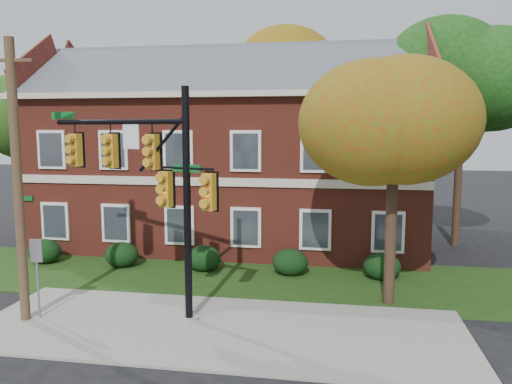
% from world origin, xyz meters
% --- Properties ---
extents(ground, '(120.00, 120.00, 0.00)m').
position_xyz_m(ground, '(0.00, 0.00, 0.00)').
color(ground, black).
rests_on(ground, ground).
extents(sidewalk, '(14.00, 5.00, 0.08)m').
position_xyz_m(sidewalk, '(0.00, 1.00, 0.04)').
color(sidewalk, gray).
rests_on(sidewalk, ground).
extents(grass_strip, '(30.00, 6.00, 0.04)m').
position_xyz_m(grass_strip, '(0.00, 6.00, 0.02)').
color(grass_strip, '#193811').
rests_on(grass_strip, ground).
extents(apartment_building, '(18.80, 8.80, 9.74)m').
position_xyz_m(apartment_building, '(-2.00, 11.95, 4.99)').
color(apartment_building, maroon).
rests_on(apartment_building, ground).
extents(hedge_far_left, '(1.40, 1.26, 1.05)m').
position_xyz_m(hedge_far_left, '(-9.00, 6.70, 0.53)').
color(hedge_far_left, black).
rests_on(hedge_far_left, ground).
extents(hedge_left, '(1.40, 1.26, 1.05)m').
position_xyz_m(hedge_left, '(-5.50, 6.70, 0.53)').
color(hedge_left, black).
rests_on(hedge_left, ground).
extents(hedge_center, '(1.40, 1.26, 1.05)m').
position_xyz_m(hedge_center, '(-2.00, 6.70, 0.53)').
color(hedge_center, black).
rests_on(hedge_center, ground).
extents(hedge_right, '(1.40, 1.26, 1.05)m').
position_xyz_m(hedge_right, '(1.50, 6.70, 0.53)').
color(hedge_right, black).
rests_on(hedge_right, ground).
extents(hedge_far_right, '(1.40, 1.26, 1.05)m').
position_xyz_m(hedge_far_right, '(5.00, 6.70, 0.53)').
color(hedge_far_right, black).
rests_on(hedge_far_right, ground).
extents(tree_near_right, '(4.50, 4.25, 8.58)m').
position_xyz_m(tree_near_right, '(5.22, 3.87, 6.67)').
color(tree_near_right, black).
rests_on(tree_near_right, ground).
extents(tree_left_rear, '(5.40, 5.10, 8.88)m').
position_xyz_m(tree_left_rear, '(-11.73, 10.84, 6.68)').
color(tree_left_rear, black).
rests_on(tree_left_rear, ground).
extents(tree_right_rear, '(6.30, 5.95, 10.62)m').
position_xyz_m(tree_right_rear, '(9.31, 12.81, 8.12)').
color(tree_right_rear, black).
rests_on(tree_right_rear, ground).
extents(tree_far_rear, '(6.84, 6.46, 11.52)m').
position_xyz_m(tree_far_rear, '(-0.66, 19.79, 8.84)').
color(tree_far_rear, black).
rests_on(tree_far_rear, ground).
extents(traffic_signal, '(5.99, 1.91, 6.91)m').
position_xyz_m(traffic_signal, '(-2.19, 1.81, 4.29)').
color(traffic_signal, gray).
rests_on(traffic_signal, ground).
extents(utility_pole, '(1.29, 0.30, 8.26)m').
position_xyz_m(utility_pole, '(-5.82, 0.68, 4.19)').
color(utility_pole, '#4F3725').
rests_on(utility_pole, ground).
extents(sign_post, '(0.36, 0.10, 2.48)m').
position_xyz_m(sign_post, '(-5.50, 0.89, 1.68)').
color(sign_post, slate).
rests_on(sign_post, ground).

